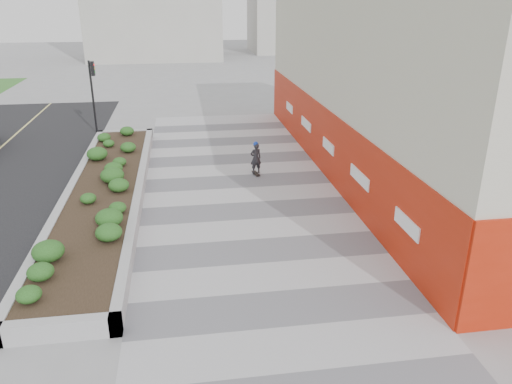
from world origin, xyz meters
TOP-DOWN VIEW (x-y plane):
  - ground at (0.00, 0.00)m, footprint 160.00×160.00m
  - walkway at (0.00, 3.00)m, footprint 8.00×36.00m
  - building at (6.98, 8.98)m, footprint 6.04×24.08m
  - planter at (-5.50, 7.00)m, footprint 3.00×18.00m
  - traffic_signal_near at (-7.23, 17.50)m, footprint 0.33×0.28m
  - manhole_cover at (0.50, 3.00)m, footprint 0.44×0.44m
  - skateboarder at (0.89, 8.97)m, footprint 0.58×0.74m

SIDE VIEW (x-z plane):
  - ground at x=0.00m, z-range 0.00..0.00m
  - manhole_cover at x=0.50m, z-range 0.00..0.01m
  - walkway at x=0.00m, z-range 0.00..0.01m
  - planter at x=-5.50m, z-range -0.03..0.87m
  - skateboarder at x=0.89m, z-range 0.01..1.57m
  - traffic_signal_near at x=-7.23m, z-range 0.66..4.86m
  - building at x=6.98m, z-range -0.02..7.98m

